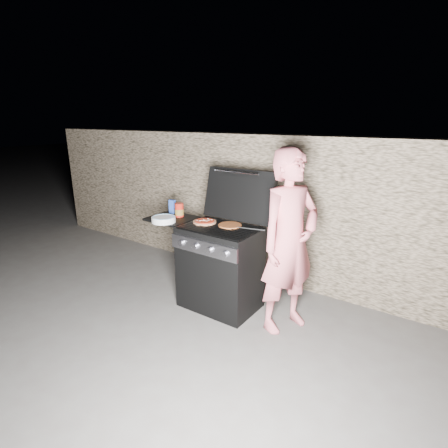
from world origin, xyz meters
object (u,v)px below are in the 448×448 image
Objects in this scene: pizza_topped at (205,221)px; sauce_jar at (179,210)px; person at (289,242)px; gas_grill at (202,262)px.

sauce_jar reaches higher than pizza_topped.
pizza_topped is 1.58× the size of sauce_jar.
sauce_jar is (-0.41, 0.05, 0.06)m from pizza_topped.
person is at bearing 2.25° from pizza_topped.
pizza_topped is at bearing 115.60° from person.
sauce_jar is 1.38m from person.
gas_grill is 5.43× the size of pizza_topped.
gas_grill is 1.08m from person.
pizza_topped is at bearing 44.10° from gas_grill.
sauce_jar is at bearing 167.99° from gas_grill.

